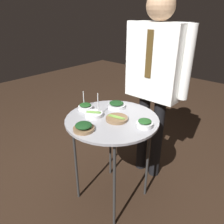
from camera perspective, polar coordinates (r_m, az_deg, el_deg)
The scene contains 9 objects.
ground_plane at distance 2.07m, azimuth 0.00°, elevation -20.86°, with size 8.00×8.00×0.00m, color black.
serving_cart at distance 1.63m, azimuth 0.00°, elevation -3.36°, with size 0.69×0.69×0.76m.
bowl_spinach_mid_left at distance 1.77m, azimuth 1.14°, elevation 1.85°, with size 0.14×0.14×0.05m.
bowl_asparagus_front_left at distance 1.57m, azimuth 1.18°, elevation -1.77°, with size 0.16×0.16×0.03m.
bowl_spinach_mid_right at distance 1.75m, azimuth -6.99°, elevation 1.38°, with size 0.11×0.11×0.14m.
bowl_spinach_back_left at distance 1.45m, azimuth -7.42°, elevation -3.93°, with size 0.14×0.14×0.05m.
bowl_asparagus_front_right at distance 1.63m, azimuth -4.83°, elevation -0.57°, with size 0.14×0.14×0.18m.
bowl_spinach_far_rim at distance 1.50m, azimuth 8.51°, elevation -2.99°, with size 0.11×0.11×0.05m.
waiter_figure at distance 1.87m, azimuth 11.24°, elevation 10.46°, with size 0.60×0.23×1.62m.
Camera 1 is at (0.95, -1.07, 1.49)m, focal length 35.00 mm.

